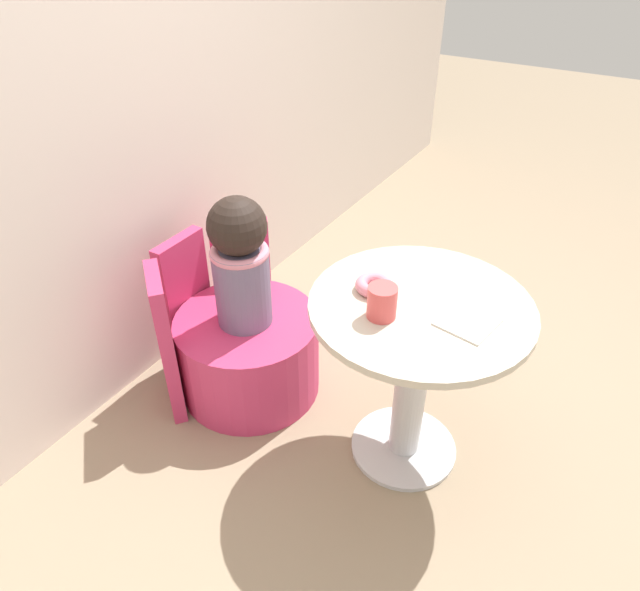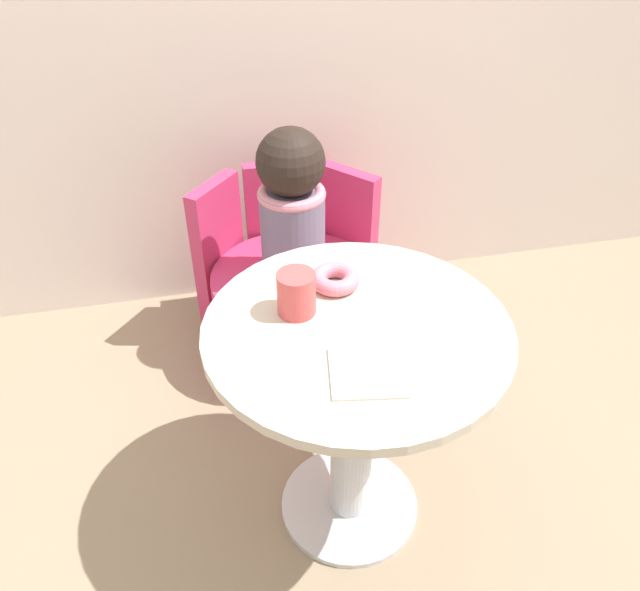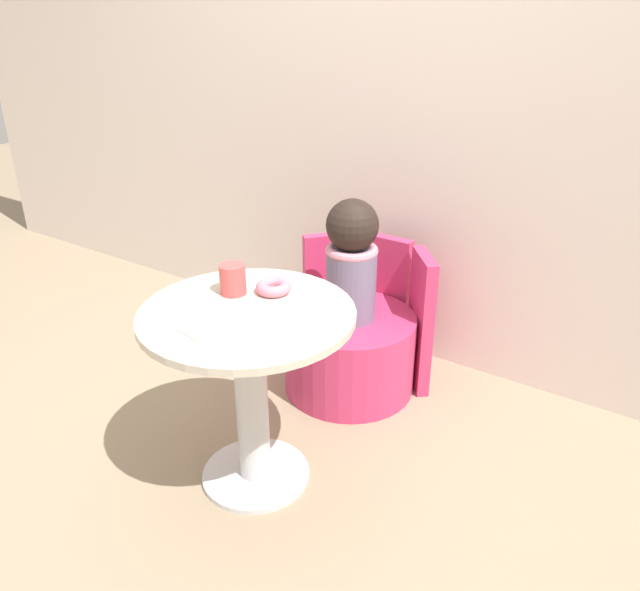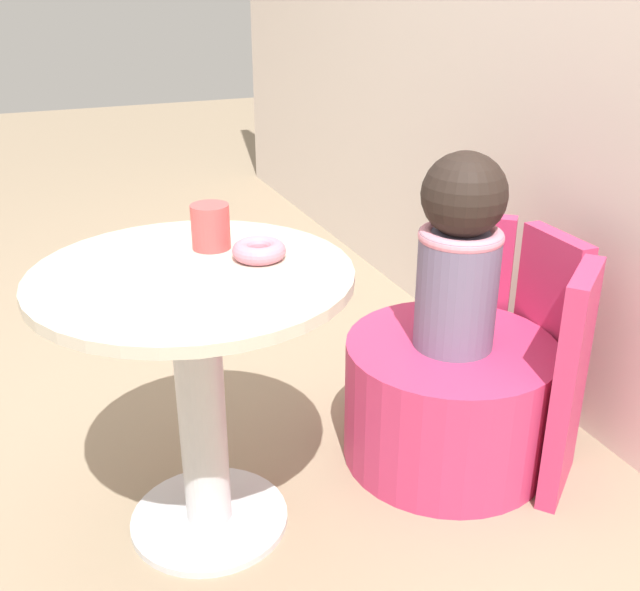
{
  "view_description": "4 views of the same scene",
  "coord_description": "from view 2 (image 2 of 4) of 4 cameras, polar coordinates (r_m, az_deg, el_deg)",
  "views": [
    {
      "loc": [
        -1.27,
        -0.47,
        1.66
      ],
      "look_at": [
        0.02,
        0.32,
        0.6
      ],
      "focal_mm": 32.0,
      "sensor_mm": 36.0,
      "label": 1
    },
    {
      "loc": [
        -0.24,
        -1.01,
        1.52
      ],
      "look_at": [
        0.05,
        0.28,
        0.53
      ],
      "focal_mm": 35.0,
      "sensor_mm": 36.0,
      "label": 2
    },
    {
      "loc": [
        1.22,
        -1.32,
        1.53
      ],
      "look_at": [
        0.1,
        0.35,
        0.58
      ],
      "focal_mm": 35.0,
      "sensor_mm": 36.0,
      "label": 3
    },
    {
      "loc": [
        1.5,
        -0.31,
        1.24
      ],
      "look_at": [
        0.03,
        0.3,
        0.53
      ],
      "focal_mm": 42.0,
      "sensor_mm": 36.0,
      "label": 4
    }
  ],
  "objects": [
    {
      "name": "cup",
      "position": [
        1.37,
        -2.18,
        0.2
      ],
      "size": [
        0.09,
        0.09,
        0.1
      ],
      "color": "#DB4C4C",
      "rests_on": "round_table"
    },
    {
      "name": "round_table",
      "position": [
        1.49,
        3.16,
        -8.54
      ],
      "size": [
        0.68,
        0.68,
        0.66
      ],
      "color": "silver",
      "rests_on": "ground_plane"
    },
    {
      "name": "paper_napkin",
      "position": [
        1.25,
        4.34,
        -7.0
      ],
      "size": [
        0.17,
        0.17,
        0.01
      ],
      "color": "silver",
      "rests_on": "round_table"
    },
    {
      "name": "child_figure",
      "position": [
        1.93,
        -2.59,
        8.26
      ],
      "size": [
        0.21,
        0.21,
        0.5
      ],
      "color": "slate",
      "rests_on": "tub_chair"
    },
    {
      "name": "tub_chair",
      "position": [
        2.17,
        -2.28,
        -1.7
      ],
      "size": [
        0.55,
        0.55,
        0.34
      ],
      "color": "#C63360",
      "rests_on": "ground_plane"
    },
    {
      "name": "ground_plane",
      "position": [
        1.84,
        0.44,
        -18.79
      ],
      "size": [
        12.0,
        12.0,
        0.0
      ],
      "primitive_type": "plane",
      "color": "gray"
    },
    {
      "name": "booth_backrest",
      "position": [
        2.28,
        -3.42,
        4.38
      ],
      "size": [
        0.65,
        0.24,
        0.6
      ],
      "color": "#C63360",
      "rests_on": "ground_plane"
    },
    {
      "name": "donut",
      "position": [
        1.46,
        1.38,
        1.51
      ],
      "size": [
        0.12,
        0.12,
        0.04
      ],
      "color": "pink",
      "rests_on": "round_table"
    }
  ]
}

